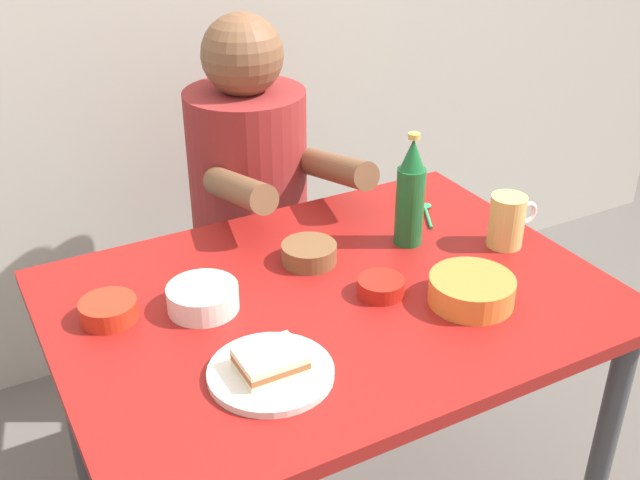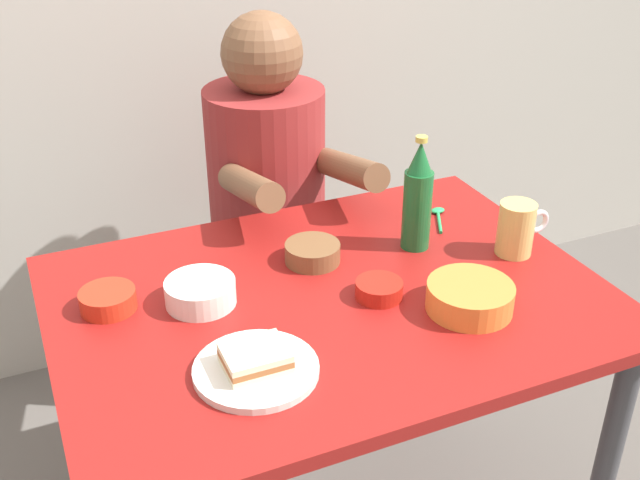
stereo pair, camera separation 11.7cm
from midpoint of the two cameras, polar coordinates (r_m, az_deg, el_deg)
The scene contains 13 objects.
dining_table at distance 1.61m, azimuth 2.82°, elevation -6.90°, with size 1.10×0.80×0.74m.
stool at distance 2.28m, azimuth -2.22°, elevation -3.95°, with size 0.34×0.34×0.45m.
person_seated at distance 2.08m, azimuth -2.32°, elevation 5.61°, with size 0.33×0.56×0.72m.
plate_orange at distance 1.34m, azimuth -2.27°, elevation -9.66°, with size 0.22×0.22×0.01m, color silver.
sandwich at distance 1.33m, azimuth -2.29°, elevation -8.82°, with size 0.11×0.09×0.04m.
beer_mug at distance 1.74m, azimuth 16.29°, elevation 0.80°, with size 0.13×0.08×0.12m.
beer_bottle at distance 1.69m, azimuth 9.24°, elevation 3.03°, with size 0.06×0.06×0.26m.
rice_bowl_white at distance 1.52m, azimuth -6.72°, elevation -3.84°, with size 0.14×0.14×0.05m.
sambal_bowl_red at distance 1.54m, azimuth 6.58°, elevation -3.66°, with size 0.10×0.10×0.03m.
soup_bowl_orange at distance 1.53m, azimuth 13.24°, elevation -4.12°, with size 0.17×0.17×0.05m.
condiment_bowl_brown at distance 1.65m, azimuth 1.46°, elevation -0.93°, with size 0.12×0.12×0.04m.
sauce_bowl_chili at distance 1.54m, azimuth -13.41°, elevation -4.35°, with size 0.11×0.11×0.04m.
spoon at distance 1.88m, azimuth 10.55°, elevation 1.81°, with size 0.07×0.11×0.01m.
Camera 2 is at (-0.54, -1.19, 1.58)m, focal length 43.08 mm.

